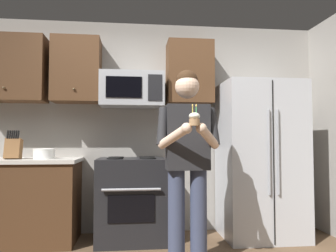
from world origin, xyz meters
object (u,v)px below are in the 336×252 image
at_px(person, 188,155).
at_px(cupcake, 194,119).
at_px(microwave, 132,90).
at_px(bowl_large_white, 44,153).
at_px(oven_range, 131,199).
at_px(knife_block, 13,148).
at_px(refrigerator, 260,159).

xyz_separation_m(person, cupcake, (-0.00, -0.33, 0.30)).
relative_size(microwave, person, 0.42).
height_order(bowl_large_white, cupcake, cupcake).
height_order(oven_range, cupcake, cupcake).
distance_m(bowl_large_white, person, 1.73).
relative_size(oven_range, cupcake, 5.36).
bearing_deg(microwave, person, -62.57).
relative_size(knife_block, person, 0.18).
distance_m(knife_block, bowl_large_white, 0.32).
bearing_deg(cupcake, bowl_large_white, 140.03).
distance_m(microwave, bowl_large_white, 1.23).
bearing_deg(person, oven_range, 120.66).
xyz_separation_m(bowl_large_white, person, (1.48, -0.91, 0.02)).
height_order(oven_range, microwave, microwave).
xyz_separation_m(refrigerator, cupcake, (-1.00, -1.13, 0.39)).
height_order(microwave, bowl_large_white, microwave).
xyz_separation_m(oven_range, cupcake, (0.50, -1.17, 0.83)).
height_order(oven_range, person, person).
bearing_deg(person, microwave, 117.43).
distance_m(person, cupcake, 0.44).
xyz_separation_m(oven_range, refrigerator, (1.50, -0.04, 0.44)).
relative_size(person, cupcake, 10.13).
xyz_separation_m(microwave, cupcake, (0.50, -1.29, -0.43)).
distance_m(knife_block, person, 1.95).
bearing_deg(refrigerator, microwave, 173.97).
relative_size(oven_range, microwave, 1.26).
relative_size(oven_range, knife_block, 2.91).
distance_m(oven_range, bowl_large_white, 1.11).
relative_size(refrigerator, knife_block, 5.63).
xyz_separation_m(oven_range, knife_block, (-1.28, -0.03, 0.58)).
height_order(refrigerator, knife_block, refrigerator).
relative_size(microwave, refrigerator, 0.41).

